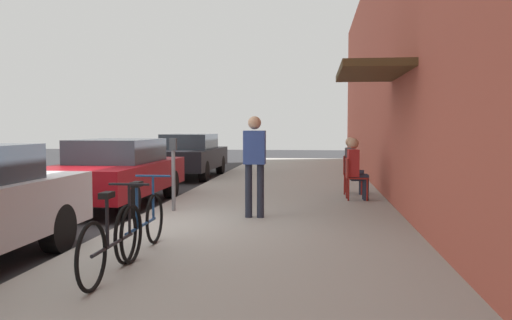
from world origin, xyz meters
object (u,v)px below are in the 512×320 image
Objects in this scene: bicycle_0 at (113,241)px; seated_patron_1 at (353,163)px; parking_meter at (173,169)px; pedestrian_standing at (255,158)px; seated_patron_0 at (356,167)px; bicycle_1 at (141,223)px; cafe_chair_1 at (350,172)px; parked_car_2 at (189,155)px; parked_car_1 at (116,172)px; cafe_chair_0 at (353,176)px.

seated_patron_1 reaches higher than bicycle_0.
pedestrian_standing is (1.55, -0.56, 0.23)m from parking_meter.
pedestrian_standing is at bearing -127.55° from seated_patron_0.
seated_patron_1 is at bearing 89.99° from seated_patron_0.
bicycle_1 is at bearing 92.56° from bicycle_0.
bicycle_0 is at bearing -112.12° from seated_patron_1.
bicycle_0 is 1.33× the size of seated_patron_0.
cafe_chair_1 is at bearing 173.37° from seated_patron_1.
bicycle_0 is at bearing -111.68° from cafe_chair_1.
seated_patron_1 is (2.87, 7.06, 0.34)m from bicycle_0.
parked_car_2 reaches higher than seated_patron_1.
seated_patron_1 is at bearing 64.32° from bicycle_1.
parked_car_1 reaches higher than cafe_chair_0.
parked_car_2 reaches higher than cafe_chair_0.
parked_car_1 is 5.06× the size of cafe_chair_0.
cafe_chair_0 is at bearing -49.25° from parked_car_2.
cafe_chair_0 is at bearing -90.03° from cafe_chair_1.
parked_car_1 reaches higher than cafe_chair_1.
parked_car_1 is 4.93m from cafe_chair_0.
parked_car_2 is 2.59× the size of pedestrian_standing.
bicycle_1 is (0.49, -3.21, -0.41)m from parking_meter.
seated_patron_1 is at bearing 40.00° from parking_meter.
cafe_chair_1 is 3.89m from pedestrian_standing.
cafe_chair_1 is at bearing 62.34° from pedestrian_standing.
bicycle_0 is at bearing -87.44° from bicycle_1.
parking_meter is 3.82m from cafe_chair_0.
parking_meter is at bearing 97.18° from bicycle_0.
parking_meter is 4.44m from seated_patron_1.
bicycle_0 is 1.97× the size of cafe_chair_0.
bicycle_0 is 1.00× the size of bicycle_1.
parking_meter is 4.40m from cafe_chair_1.
bicycle_0 is 7.62m from seated_patron_1.
seated_patron_1 is at bearing 67.88° from bicycle_0.
pedestrian_standing reaches higher than bicycle_1.
seated_patron_0 is 1.00× the size of seated_patron_1.
seated_patron_0 is (4.95, -5.67, 0.08)m from parked_car_2.
seated_patron_0 is (2.87, 6.05, 0.34)m from bicycle_0.
pedestrian_standing is (-1.79, -2.40, 0.50)m from cafe_chair_0.
parking_meter reaches higher than parked_car_1.
seated_patron_0 and seated_patron_1 have the same top height.
parked_car_1 is 3.41× the size of seated_patron_0.
cafe_chair_0 is at bearing 60.56° from bicycle_1.
pedestrian_standing reaches higher than seated_patron_1.
parked_car_2 is 3.33× the size of parking_meter.
seated_patron_1 is 3.89m from pedestrian_standing.
parked_car_2 is at bearing 90.00° from parked_car_1.
parked_car_1 is 6.33m from parked_car_2.
bicycle_1 is 6.73m from seated_patron_1.
parking_meter is 1.02× the size of seated_patron_0.
parked_car_2 is 2.57× the size of bicycle_0.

